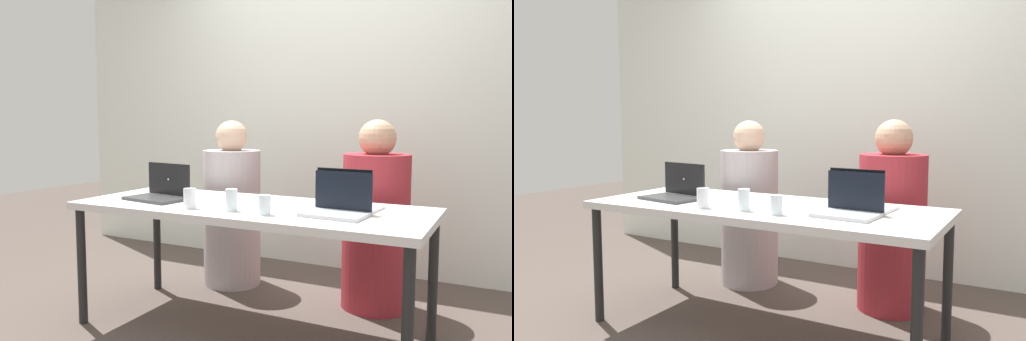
# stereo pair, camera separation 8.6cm
# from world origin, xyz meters

# --- Properties ---
(ground_plane) EXTENTS (12.00, 12.00, 0.00)m
(ground_plane) POSITION_xyz_m (0.00, 0.00, 0.00)
(ground_plane) COLOR #4D423B
(back_wall) EXTENTS (4.96, 0.10, 2.59)m
(back_wall) POSITION_xyz_m (0.00, 1.44, 1.30)
(back_wall) COLOR white
(back_wall) RESTS_ON ground
(desk) EXTENTS (1.91, 0.77, 0.70)m
(desk) POSITION_xyz_m (0.00, 0.00, 0.65)
(desk) COLOR silver
(desk) RESTS_ON ground
(person_on_left) EXTENTS (0.46, 0.46, 1.16)m
(person_on_left) POSITION_xyz_m (-0.51, 0.68, 0.52)
(person_on_left) COLOR #B5ABAE
(person_on_left) RESTS_ON ground
(person_on_right) EXTENTS (0.41, 0.41, 1.16)m
(person_on_right) POSITION_xyz_m (0.51, 0.68, 0.52)
(person_on_right) COLOR #A42A34
(person_on_right) RESTS_ON ground
(laptop_back_right) EXTENTS (0.30, 0.26, 0.22)m
(laptop_back_right) POSITION_xyz_m (0.52, 0.11, 0.75)
(laptop_back_right) COLOR silver
(laptop_back_right) RESTS_ON desk
(laptop_front_right) EXTENTS (0.31, 0.25, 0.20)m
(laptop_front_right) POSITION_xyz_m (0.51, -0.07, 0.75)
(laptop_front_right) COLOR #B1B9BB
(laptop_front_right) RESTS_ON desk
(laptop_front_left) EXTENTS (0.37, 0.27, 0.20)m
(laptop_front_left) POSITION_xyz_m (-0.55, -0.07, 0.75)
(laptop_front_left) COLOR #373839
(laptop_front_left) RESTS_ON desk
(water_glass_center) EXTENTS (0.06, 0.06, 0.11)m
(water_glass_center) POSITION_xyz_m (0.01, -0.20, 0.75)
(water_glass_center) COLOR silver
(water_glass_center) RESTS_ON desk
(water_glass_right) EXTENTS (0.06, 0.06, 0.10)m
(water_glass_right) POSITION_xyz_m (0.20, -0.22, 0.75)
(water_glass_right) COLOR silver
(water_glass_right) RESTS_ON desk
(water_glass_left) EXTENTS (0.07, 0.07, 0.10)m
(water_glass_left) POSITION_xyz_m (-0.22, -0.24, 0.75)
(water_glass_left) COLOR white
(water_glass_left) RESTS_ON desk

